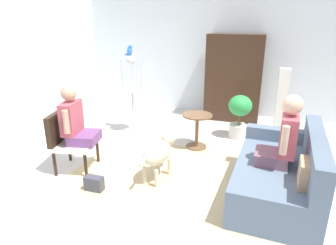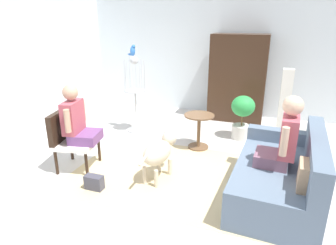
% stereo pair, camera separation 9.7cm
% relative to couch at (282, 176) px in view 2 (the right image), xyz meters
% --- Properties ---
extents(ground_plane, '(7.55, 7.55, 0.00)m').
position_rel_couch_xyz_m(ground_plane, '(-1.31, 0.14, -0.30)').
color(ground_plane, beige).
extents(back_wall, '(6.89, 0.12, 2.88)m').
position_rel_couch_xyz_m(back_wall, '(-1.31, 3.34, 1.14)').
color(back_wall, silver).
rests_on(back_wall, ground).
extents(left_wall, '(0.12, 6.86, 2.88)m').
position_rel_couch_xyz_m(left_wall, '(-4.51, 0.44, 1.14)').
color(left_wall, silver).
rests_on(left_wall, ground).
extents(area_rug, '(3.02, 2.01, 0.01)m').
position_rel_couch_xyz_m(area_rug, '(-1.31, 0.12, -0.30)').
color(area_rug, '#C6B284').
rests_on(area_rug, ground).
extents(couch, '(1.05, 1.76, 0.86)m').
position_rel_couch_xyz_m(couch, '(0.00, 0.00, 0.00)').
color(couch, slate).
rests_on(couch, ground).
extents(armchair, '(0.65, 0.68, 0.86)m').
position_rel_couch_xyz_m(armchair, '(-2.93, -0.16, 0.20)').
color(armchair, black).
rests_on(armchair, ground).
extents(person_on_couch, '(0.47, 0.54, 0.86)m').
position_rel_couch_xyz_m(person_on_couch, '(-0.04, -0.02, 0.50)').
color(person_on_couch, '#734F62').
extents(person_on_armchair, '(0.52, 0.56, 0.83)m').
position_rel_couch_xyz_m(person_on_armchair, '(-2.78, -0.13, 0.45)').
color(person_on_armchair, '#6F437B').
extents(round_end_table, '(0.50, 0.50, 0.60)m').
position_rel_couch_xyz_m(round_end_table, '(-1.31, 1.14, 0.06)').
color(round_end_table, brown).
rests_on(round_end_table, ground).
extents(dog, '(0.38, 0.87, 0.62)m').
position_rel_couch_xyz_m(dog, '(-1.58, -0.02, 0.10)').
color(dog, beige).
rests_on(dog, ground).
extents(bird_cage_stand, '(0.40, 0.40, 1.46)m').
position_rel_couch_xyz_m(bird_cage_stand, '(-2.66, 1.53, 0.43)').
color(bird_cage_stand, silver).
rests_on(bird_cage_stand, ground).
extents(parrot, '(0.17, 0.10, 0.20)m').
position_rel_couch_xyz_m(parrot, '(-2.68, 1.53, 1.25)').
color(parrot, blue).
rests_on(parrot, bird_cage_stand).
extents(potted_plant, '(0.42, 0.42, 0.81)m').
position_rel_couch_xyz_m(potted_plant, '(-0.68, 1.83, 0.17)').
color(potted_plant, beige).
rests_on(potted_plant, ground).
extents(column_lamp, '(0.20, 0.20, 1.32)m').
position_rel_couch_xyz_m(column_lamp, '(0.01, 1.84, 0.35)').
color(column_lamp, '#4C4742').
rests_on(column_lamp, ground).
extents(armoire_cabinet, '(1.15, 0.56, 1.81)m').
position_rel_couch_xyz_m(armoire_cabinet, '(-0.93, 2.93, 0.60)').
color(armoire_cabinet, '#382316').
rests_on(armoire_cabinet, ground).
extents(handbag, '(0.24, 0.12, 0.19)m').
position_rel_couch_xyz_m(handbag, '(-2.27, -0.59, -0.20)').
color(handbag, '#3F3F4C').
rests_on(handbag, ground).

